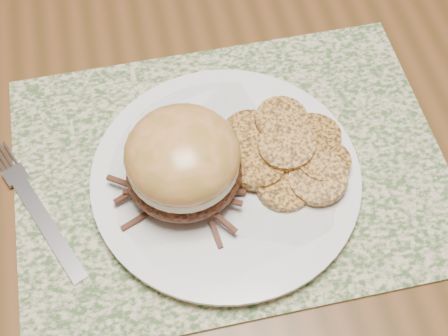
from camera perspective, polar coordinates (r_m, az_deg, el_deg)
The scene contains 7 objects.
ground at distance 1.42m, azimuth 7.73°, elevation -10.13°, with size 3.50×3.50×0.00m, color brown.
dining_table at distance 0.84m, azimuth 13.02°, elevation 6.68°, with size 1.50×0.90×0.75m.
placemat at distance 0.66m, azimuth 0.61°, elevation -0.00°, with size 0.45×0.33×0.00m, color #3E5C2F.
dinner_plate at distance 0.64m, azimuth 0.16°, elevation -0.92°, with size 0.26×0.26×0.02m, color white.
pork_sandwich at distance 0.59m, azimuth -3.77°, elevation 0.54°, with size 0.12×0.11×0.09m.
roasted_potatoes at distance 0.64m, azimuth 5.91°, elevation 1.42°, with size 0.15×0.16×0.03m.
fork at distance 0.66m, azimuth -16.81°, elevation -3.54°, with size 0.09×0.18×0.00m.
Camera 1 is at (-0.29, -0.46, 1.32)m, focal length 50.00 mm.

